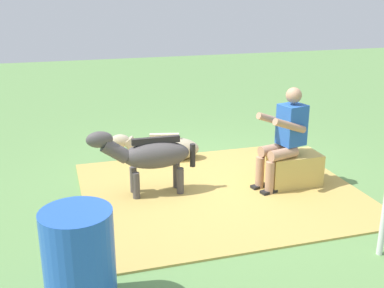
{
  "coord_description": "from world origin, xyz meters",
  "views": [
    {
      "loc": [
        1.96,
        5.58,
        2.52
      ],
      "look_at": [
        0.26,
        -0.11,
        0.55
      ],
      "focal_mm": 44.66,
      "sensor_mm": 36.0,
      "label": 1
    }
  ],
  "objects_px": {
    "pony_lying": "(163,148)",
    "water_barrel": "(79,261)",
    "pony_standing": "(149,156)",
    "hay_bale": "(292,170)",
    "person_seated": "(284,135)"
  },
  "relations": [
    {
      "from": "hay_bale",
      "to": "pony_lying",
      "type": "distance_m",
      "value": 2.0
    },
    {
      "from": "pony_standing",
      "to": "water_barrel",
      "type": "height_order",
      "value": "pony_standing"
    },
    {
      "from": "pony_standing",
      "to": "water_barrel",
      "type": "relative_size",
      "value": 1.55
    },
    {
      "from": "pony_standing",
      "to": "pony_lying",
      "type": "relative_size",
      "value": 0.99
    },
    {
      "from": "person_seated",
      "to": "water_barrel",
      "type": "relative_size",
      "value": 1.52
    },
    {
      "from": "hay_bale",
      "to": "water_barrel",
      "type": "relative_size",
      "value": 0.8
    },
    {
      "from": "pony_standing",
      "to": "water_barrel",
      "type": "distance_m",
      "value": 2.26
    },
    {
      "from": "person_seated",
      "to": "water_barrel",
      "type": "bearing_deg",
      "value": 33.34
    },
    {
      "from": "hay_bale",
      "to": "person_seated",
      "type": "bearing_deg",
      "value": 9.35
    },
    {
      "from": "pony_lying",
      "to": "water_barrel",
      "type": "relative_size",
      "value": 1.56
    },
    {
      "from": "hay_bale",
      "to": "person_seated",
      "type": "xyz_separation_m",
      "value": [
        0.16,
        0.03,
        0.5
      ]
    },
    {
      "from": "hay_bale",
      "to": "water_barrel",
      "type": "xyz_separation_m",
      "value": [
        2.85,
        1.8,
        0.21
      ]
    },
    {
      "from": "person_seated",
      "to": "water_barrel",
      "type": "xyz_separation_m",
      "value": [
        2.69,
        1.77,
        -0.29
      ]
    },
    {
      "from": "pony_standing",
      "to": "water_barrel",
      "type": "xyz_separation_m",
      "value": [
        0.99,
        2.03,
        -0.09
      ]
    },
    {
      "from": "pony_lying",
      "to": "water_barrel",
      "type": "distance_m",
      "value": 3.54
    }
  ]
}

